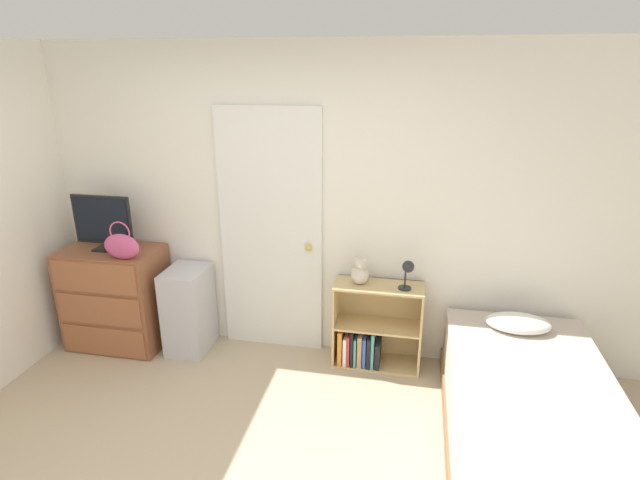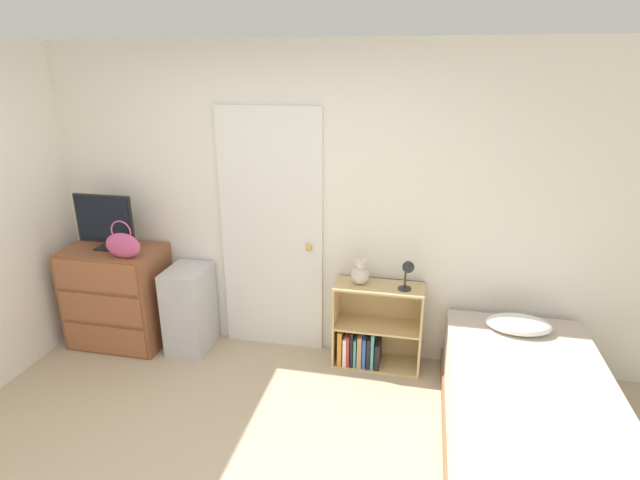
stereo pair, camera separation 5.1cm
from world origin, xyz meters
TOP-DOWN VIEW (x-y plane):
  - wall_back at (0.00, 1.94)m, footprint 10.00×0.06m
  - door_closed at (-0.13, 1.88)m, footprint 0.87×0.09m
  - dresser at (-1.48, 1.63)m, footprint 0.81×0.51m
  - tv at (-1.50, 1.64)m, footprint 0.52×0.16m
  - handbag at (-1.24, 1.46)m, footprint 0.30×0.10m
  - storage_bin at (-0.82, 1.67)m, footprint 0.33×0.43m
  - bookshelf at (0.73, 1.74)m, footprint 0.71×0.30m
  - teddy_bear at (0.64, 1.74)m, footprint 0.15×0.15m
  - desk_lamp at (1.01, 1.70)m, footprint 0.12×0.11m
  - bed at (1.84, 0.91)m, footprint 1.03×1.97m

SIDE VIEW (x-z plane):
  - bed at x=1.84m, z-range -0.05..0.56m
  - bookshelf at x=0.73m, z-range -0.08..0.63m
  - storage_bin at x=-0.82m, z-range 0.00..0.74m
  - dresser at x=-1.48m, z-range 0.00..0.89m
  - teddy_bear at x=0.64m, z-range 0.70..0.92m
  - desk_lamp at x=1.01m, z-range 0.76..1.00m
  - handbag at x=-1.24m, z-range 0.84..1.16m
  - door_closed at x=-0.13m, z-range 0.00..2.07m
  - tv at x=-1.50m, z-range 0.90..1.36m
  - wall_back at x=0.00m, z-range 0.00..2.55m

